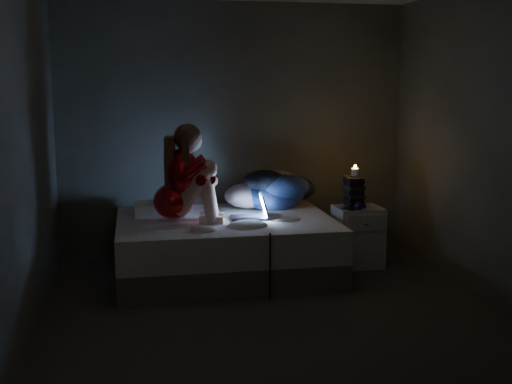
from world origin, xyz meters
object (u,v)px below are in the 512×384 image
object	(u,v)px
phone	(348,209)
candle	(355,174)
nightstand	(358,236)
bed	(225,247)
woman	(173,173)
laptop	(249,206)

from	to	relation	value
phone	candle	bearing A→B (deg)	30.66
nightstand	bed	bearing A→B (deg)	-177.32
woman	laptop	size ratio (longest dim) A/B	2.64
bed	woman	size ratio (longest dim) A/B	2.22
laptop	bed	bearing A→B (deg)	169.27
bed	phone	world-z (taller)	phone
bed	laptop	world-z (taller)	laptop
laptop	phone	xyz separation A→B (m)	(0.97, 0.02, -0.07)
candle	bed	bearing A→B (deg)	-175.64
woman	nightstand	xyz separation A→B (m)	(1.80, 0.13, -0.70)
phone	bed	bearing A→B (deg)	157.28
bed	candle	world-z (taller)	candle
laptop	candle	distance (m)	1.12
bed	woman	world-z (taller)	woman
woman	nightstand	distance (m)	1.94
phone	laptop	bearing A→B (deg)	160.14
woman	laptop	bearing A→B (deg)	9.14
nightstand	candle	size ratio (longest dim) A/B	7.37
nightstand	candle	bearing A→B (deg)	136.73
laptop	nightstand	world-z (taller)	laptop
laptop	candle	xyz separation A→B (m)	(1.08, 0.15, 0.25)
woman	phone	distance (m)	1.71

